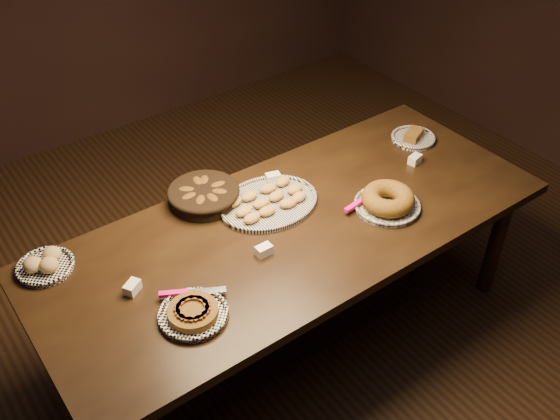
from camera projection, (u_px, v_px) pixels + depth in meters
ground at (293, 332)px, 3.30m from camera, size 5.00×5.00×0.00m
buffet_table at (295, 236)px, 2.88m from camera, size 2.40×1.00×0.75m
apple_tart_plate at (193, 313)px, 2.39m from camera, size 0.31×0.30×0.05m
madeleine_platter at (269, 202)px, 2.93m from camera, size 0.49×0.39×0.05m
bundt_cake_plate at (387, 201)px, 2.90m from camera, size 0.36×0.31×0.10m
croissant_basket at (204, 194)px, 2.93m from camera, size 0.41×0.41×0.09m
bread_roll_plate at (45, 264)px, 2.59m from camera, size 0.24×0.24×0.08m
loaf_plate at (413, 137)px, 3.39m from camera, size 0.24×0.24×0.06m
tent_cards at (299, 209)px, 2.88m from camera, size 1.66×0.46×0.04m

